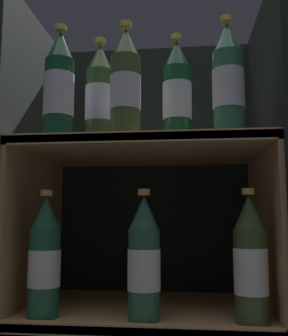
% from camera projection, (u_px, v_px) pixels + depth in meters
% --- Properties ---
extents(fridge_back_wall, '(0.66, 0.02, 1.02)m').
position_uv_depth(fridge_back_wall, '(153.00, 202.00, 1.25)').
color(fridge_back_wall, black).
rests_on(fridge_back_wall, ground_plane).
extents(fridge_side_left, '(0.02, 0.45, 1.02)m').
position_uv_depth(fridge_side_left, '(31.00, 199.00, 1.07)').
color(fridge_side_left, black).
rests_on(fridge_side_left, ground_plane).
extents(fridge_side_right, '(0.02, 0.45, 1.02)m').
position_uv_depth(fridge_side_right, '(270.00, 198.00, 1.01)').
color(fridge_side_right, black).
rests_on(fridge_side_right, ground_plane).
extents(shelf_lower, '(0.62, 0.41, 0.24)m').
position_uv_depth(shelf_lower, '(146.00, 325.00, 0.99)').
color(shelf_lower, tan).
rests_on(shelf_lower, ground_plane).
extents(shelf_upper, '(0.62, 0.41, 0.65)m').
position_uv_depth(shelf_upper, '(146.00, 219.00, 1.03)').
color(shelf_upper, tan).
rests_on(shelf_upper, ground_plane).
extents(bottle_upper_front_0, '(0.07, 0.07, 0.29)m').
position_uv_depth(bottle_upper_front_0, '(59.00, 88.00, 0.95)').
color(bottle_upper_front_0, '#144228').
rests_on(bottle_upper_front_0, shelf_upper).
extents(bottle_upper_front_1, '(0.07, 0.07, 0.29)m').
position_uv_depth(bottle_upper_front_1, '(125.00, 85.00, 0.93)').
color(bottle_upper_front_1, '#384C28').
rests_on(bottle_upper_front_1, shelf_upper).
extents(bottle_upper_front_2, '(0.07, 0.07, 0.29)m').
position_uv_depth(bottle_upper_front_2, '(228.00, 82.00, 0.91)').
color(bottle_upper_front_2, '#285B42').
rests_on(bottle_upper_front_2, shelf_upper).
extents(bottle_upper_back_0, '(0.07, 0.07, 0.29)m').
position_uv_depth(bottle_upper_back_0, '(99.00, 97.00, 1.02)').
color(bottle_upper_back_0, '#384C28').
rests_on(bottle_upper_back_0, shelf_upper).
extents(bottle_upper_back_1, '(0.07, 0.07, 0.29)m').
position_uv_depth(bottle_upper_back_1, '(177.00, 94.00, 1.00)').
color(bottle_upper_back_1, '#144228').
rests_on(bottle_upper_back_1, shelf_upper).
extents(bottle_lower_front_0, '(0.07, 0.07, 0.29)m').
position_uv_depth(bottle_lower_front_0, '(45.00, 259.00, 0.90)').
color(bottle_lower_front_0, '#1E5638').
rests_on(bottle_lower_front_0, shelf_lower).
extents(bottle_lower_front_1, '(0.07, 0.07, 0.29)m').
position_uv_depth(bottle_lower_front_1, '(144.00, 260.00, 0.88)').
color(bottle_lower_front_1, '#285B42').
rests_on(bottle_lower_front_1, shelf_lower).
extents(bottle_lower_front_2, '(0.07, 0.07, 0.29)m').
position_uv_depth(bottle_lower_front_2, '(251.00, 262.00, 0.85)').
color(bottle_lower_front_2, '#384C28').
rests_on(bottle_lower_front_2, shelf_lower).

